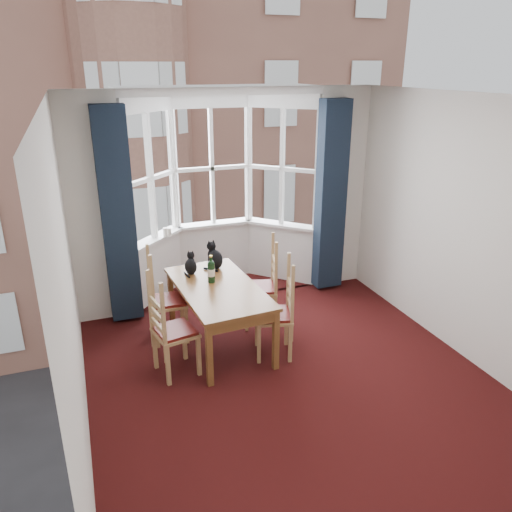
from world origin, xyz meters
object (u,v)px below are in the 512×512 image
chair_right_far (267,289)px  cat_left (191,265)px  cat_right (215,258)px  wine_bottle (211,271)px  candle_tall (165,232)px  chair_left_far (161,303)px  candle_short (169,232)px  chair_left_near (167,334)px  chair_right_near (282,316)px  dining_table (218,293)px

chair_right_far → cat_left: cat_left is taller
cat_right → wine_bottle: size_ratio=1.07×
cat_left → candle_tall: (-0.10, 1.04, 0.10)m
chair_left_far → chair_right_far: size_ratio=1.00×
cat_right → candle_short: 1.06m
chair_left_near → cat_right: 1.30m
chair_right_far → chair_right_near: bearing=-98.4°
chair_left_far → chair_right_near: (1.19, -0.78, 0.00)m
chair_left_near → chair_right_near: bearing=-1.3°
chair_left_near → wine_bottle: bearing=41.3°
chair_right_far → wine_bottle: wine_bottle is taller
wine_bottle → candle_short: 1.41m
dining_table → chair_right_far: chair_right_far is taller
dining_table → chair_left_near: (-0.67, -0.42, -0.18)m
chair_right_far → dining_table: bearing=-158.5°
chair_left_near → cat_left: cat_left is taller
chair_left_far → candle_short: 1.34m
cat_left → candle_short: cat_left is taller
cat_right → candle_short: cat_right is taller
chair_left_near → dining_table: bearing=31.8°
chair_right_far → candle_tall: 1.65m
chair_left_near → chair_left_far: (0.07, 0.75, 0.00)m
dining_table → chair_right_near: bearing=-37.0°
chair_right_far → cat_left: (-0.89, 0.20, 0.36)m
dining_table → candle_short: (-0.24, 1.54, 0.27)m
chair_left_near → chair_right_far: (1.37, 0.69, 0.00)m
dining_table → candle_short: 1.58m
cat_left → candle_short: (-0.04, 1.07, 0.09)m
dining_table → wine_bottle: 0.26m
chair_left_near → wine_bottle: 0.94m
candle_tall → candle_short: candle_tall is taller
chair_left_far → chair_right_near: same height
cat_left → wine_bottle: 0.37m
chair_right_far → candle_tall: bearing=128.9°
chair_right_near → wine_bottle: size_ratio=2.83×
wine_bottle → chair_left_far: bearing=161.4°
chair_right_far → cat_right: 0.75m
chair_left_near → candle_tall: size_ratio=7.31×
cat_left → candle_tall: cat_left is taller
dining_table → chair_left_near: chair_left_near is taller
wine_bottle → candle_tall: size_ratio=2.58×
cat_left → wine_bottle: (0.16, -0.33, 0.04)m
chair_right_near → cat_left: bearing=130.7°
chair_left_far → chair_right_near: size_ratio=1.00×
chair_left_far → candle_short: (0.36, 1.21, 0.45)m
chair_right_near → candle_tall: 2.20m
dining_table → wine_bottle: bearing=103.8°
chair_right_far → wine_bottle: 0.84m
chair_left_near → cat_left: bearing=61.9°
chair_left_near → chair_left_far: size_ratio=1.00×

